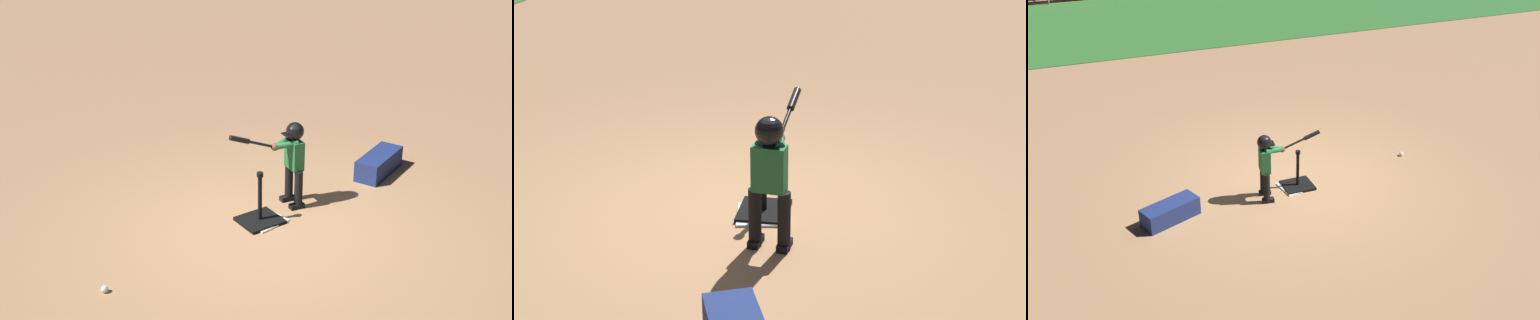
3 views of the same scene
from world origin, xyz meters
The scene contains 7 objects.
ground_plane centered at (0.00, 0.00, 0.00)m, with size 90.00×90.00×0.00m, color #AD7F56.
grass_outfield_strip centered at (0.00, 10.37, 0.01)m, with size 56.00×6.53×0.02m, color #33702D.
home_plate centered at (-0.12, -0.18, 0.01)m, with size 0.44×0.44×0.02m, color white.
batting_tee centered at (-0.07, -0.18, 0.08)m, with size 0.47×0.43×0.64m.
batter_child centered at (-0.62, -0.33, 0.68)m, with size 0.96×0.35×1.07m.
baseball centered at (2.01, 0.13, 0.04)m, with size 0.07×0.07×0.07m, color white.
equipment_bag centered at (-2.13, -0.38, 0.14)m, with size 0.84×0.32×0.28m, color navy.
Camera 3 is at (-3.22, -7.70, 4.90)m, focal length 42.00 mm.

